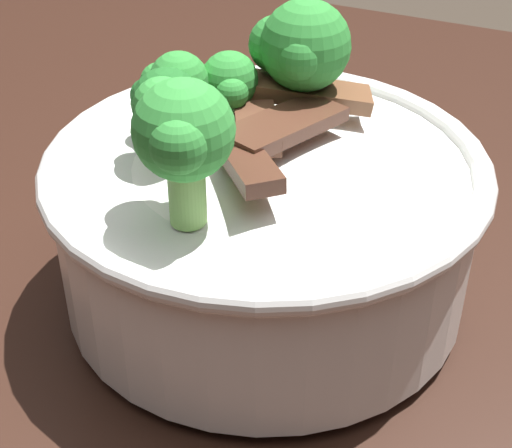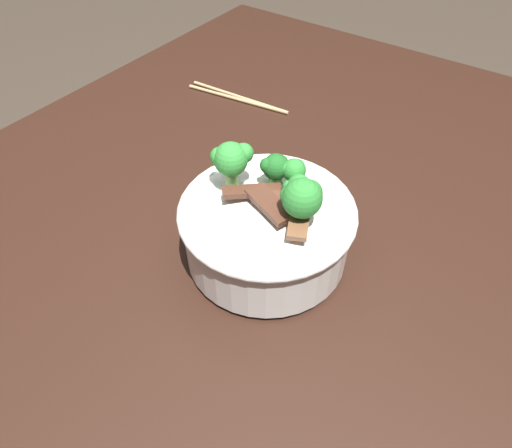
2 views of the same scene
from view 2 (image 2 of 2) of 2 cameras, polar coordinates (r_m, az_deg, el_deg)
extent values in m
plane|color=#3D3328|center=(1.35, -1.75, -25.39)|extent=(10.00, 10.00, 0.00)
cube|color=black|center=(0.68, -3.15, -3.73)|extent=(1.49, 1.06, 0.04)
cube|color=black|center=(1.54, -0.83, 9.66)|extent=(0.07, 0.07, 0.74)
cylinder|color=white|center=(0.64, 1.27, -3.68)|extent=(0.09, 0.09, 0.01)
cylinder|color=white|center=(0.61, 1.33, -0.99)|extent=(0.22, 0.22, 0.08)
torus|color=white|center=(0.58, 1.40, 1.71)|extent=(0.23, 0.23, 0.01)
ellipsoid|color=white|center=(0.59, 1.37, 0.61)|extent=(0.18, 0.18, 0.05)
cube|color=#4C2B1E|center=(0.56, 1.71, 2.50)|extent=(0.05, 0.08, 0.01)
cube|color=brown|center=(0.55, 5.52, 1.50)|extent=(0.08, 0.06, 0.02)
cube|color=#563323|center=(0.57, 2.02, 3.23)|extent=(0.04, 0.05, 0.01)
cube|color=#4C2B1E|center=(0.58, -0.48, 4.11)|extent=(0.07, 0.07, 0.01)
cylinder|color=#5B9947|center=(0.61, 4.61, 5.10)|extent=(0.01, 0.01, 0.02)
sphere|color=#2D8433|center=(0.59, 4.73, 6.64)|extent=(0.03, 0.03, 0.03)
sphere|color=#2D8433|center=(0.60, 5.14, 7.09)|extent=(0.02, 0.02, 0.02)
sphere|color=#2D8433|center=(0.59, 3.61, 6.91)|extent=(0.02, 0.02, 0.02)
cylinder|color=#5B9947|center=(0.55, 5.51, 0.89)|extent=(0.01, 0.01, 0.03)
sphere|color=#2D8433|center=(0.53, 5.73, 3.19)|extent=(0.05, 0.05, 0.05)
sphere|color=#2D8433|center=(0.55, 6.67, 3.90)|extent=(0.03, 0.03, 0.03)
sphere|color=#2D8433|center=(0.54, 4.30, 3.55)|extent=(0.02, 0.02, 0.02)
cylinder|color=#7AB256|center=(0.60, -3.03, 5.76)|extent=(0.02, 0.02, 0.03)
sphere|color=green|center=(0.59, -3.14, 8.04)|extent=(0.04, 0.04, 0.04)
sphere|color=green|center=(0.59, -1.79, 8.87)|extent=(0.03, 0.03, 0.03)
sphere|color=green|center=(0.59, -4.52, 8.31)|extent=(0.03, 0.03, 0.03)
cylinder|color=#6BA84C|center=(0.61, 2.39, 5.52)|extent=(0.02, 0.02, 0.02)
sphere|color=#1E6023|center=(0.60, 2.45, 7.09)|extent=(0.04, 0.04, 0.04)
sphere|color=#1E6023|center=(0.60, 3.20, 7.73)|extent=(0.02, 0.02, 0.02)
sphere|color=#1E6023|center=(0.59, 1.41, 7.27)|extent=(0.02, 0.02, 0.02)
cylinder|color=#7AB256|center=(0.59, 5.22, 3.27)|extent=(0.01, 0.01, 0.02)
sphere|color=#2D8433|center=(0.57, 5.35, 4.68)|extent=(0.03, 0.03, 0.03)
sphere|color=#2D8433|center=(0.58, 5.97, 5.19)|extent=(0.01, 0.01, 0.01)
sphere|color=#2D8433|center=(0.57, 4.13, 4.60)|extent=(0.02, 0.02, 0.02)
cylinder|color=tan|center=(0.97, -2.07, 15.44)|extent=(0.02, 0.23, 0.01)
cylinder|color=tan|center=(0.97, -2.36, 15.20)|extent=(0.04, 0.23, 0.01)
camera|label=1|loc=(0.62, -34.23, 19.55)|focal=55.74mm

